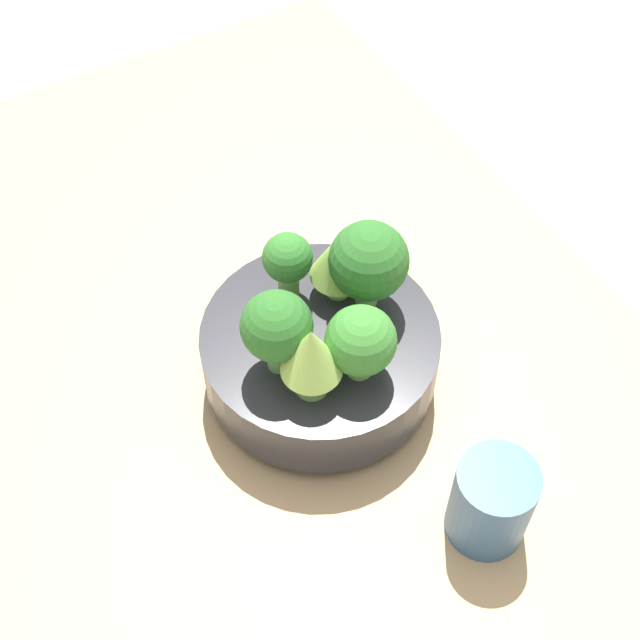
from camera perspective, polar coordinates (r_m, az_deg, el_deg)
name	(u,v)px	position (r m, az deg, el deg)	size (l,w,h in m)	color
ground_plane	(323,434)	(0.86, 0.22, -7.31)	(6.00, 6.00, 0.00)	#ADA89E
table	(324,424)	(0.84, 0.23, -6.66)	(1.17, 0.66, 0.04)	tan
bowl	(320,354)	(0.81, 0.00, -2.18)	(0.21, 0.21, 0.07)	#28282D
broccoli_floret_front	(369,262)	(0.77, 3.13, 3.74)	(0.07, 0.07, 0.09)	#7AB256
romanesco_piece_far	(311,355)	(0.71, -0.56, -2.24)	(0.05, 0.05, 0.08)	#6BA34C
broccoli_floret_right	(288,260)	(0.78, -2.08, 3.83)	(0.05, 0.05, 0.07)	#609347
broccoli_floret_left	(361,342)	(0.73, 2.62, -1.40)	(0.06, 0.06, 0.07)	#7AB256
broccoli_floret_back	(277,328)	(0.72, -2.79, -0.50)	(0.06, 0.06, 0.09)	#609347
romanesco_piece_near	(339,258)	(0.78, 1.23, 4.01)	(0.05, 0.05, 0.08)	#7AB256
cup	(491,502)	(0.75, 10.90, -11.37)	(0.07, 0.07, 0.09)	#33567F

